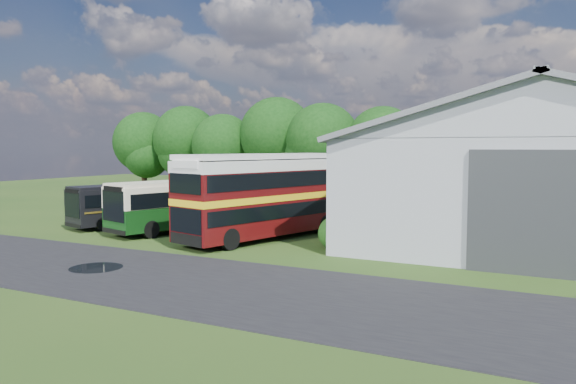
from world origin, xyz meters
The scene contains 15 objects.
ground centered at (0.00, 0.00, 0.00)m, with size 120.00×120.00×0.00m, color #203E13.
asphalt_road centered at (3.00, -3.00, 0.00)m, with size 60.00×8.00×0.02m, color black.
puddle centered at (-1.50, -3.00, 0.00)m, with size 2.20×2.20×0.01m, color black.
storage_shed centered at (15.00, 15.98, 4.17)m, with size 18.80×24.80×8.15m.
tree_far_left centered at (-23.00, 24.00, 5.56)m, with size 6.12×6.12×8.64m.
tree_left_a centered at (-18.00, 24.50, 5.87)m, with size 6.46×6.46×9.12m.
tree_left_b centered at (-13.00, 23.50, 5.25)m, with size 5.78×5.78×8.16m.
tree_mid centered at (-8.00, 24.80, 6.18)m, with size 6.80×6.80×9.60m.
tree_right_a centered at (-3.00, 23.80, 5.69)m, with size 6.26×6.26×8.83m.
tree_right_b centered at (2.00, 24.60, 5.44)m, with size 5.98×5.98×8.45m.
shrub_front centered at (5.60, 6.00, 0.00)m, with size 1.70×1.70×1.70m, color #194714.
shrub_mid centered at (5.60, 8.00, 0.00)m, with size 1.60×1.60×1.60m, color #194714.
bus_green_single centered at (-4.72, 8.16, 1.64)m, with size 5.53×11.42×3.07m.
bus_maroon_double centered at (0.97, 7.03, 2.36)m, with size 5.55×11.34×4.73m.
bus_dark_single centered at (-9.04, 8.41, 1.44)m, with size 5.07×10.02×2.70m.
Camera 1 is at (16.44, -19.91, 5.09)m, focal length 35.00 mm.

